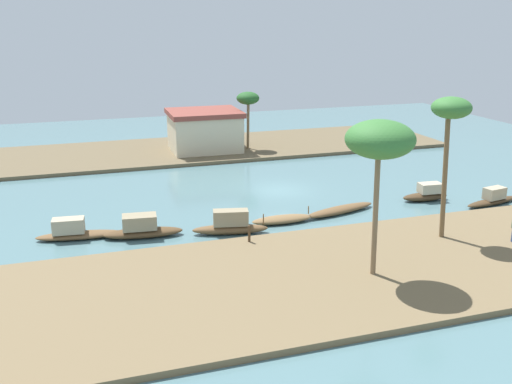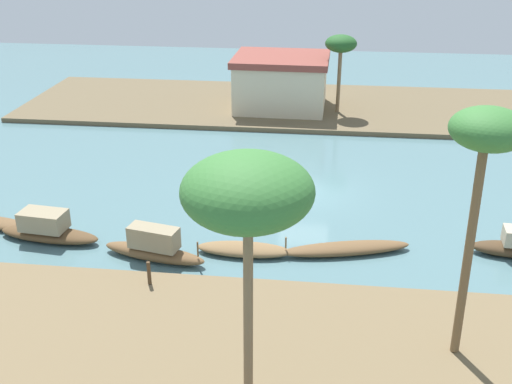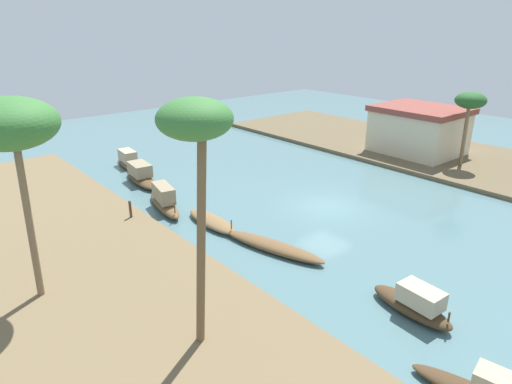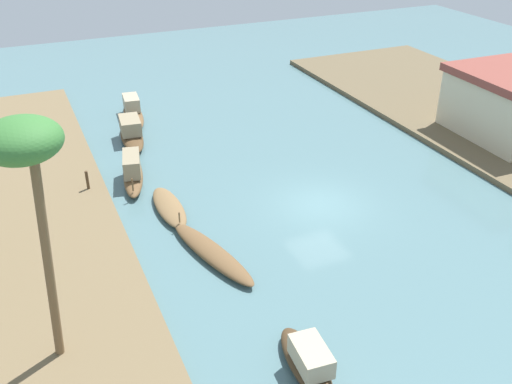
% 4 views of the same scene
% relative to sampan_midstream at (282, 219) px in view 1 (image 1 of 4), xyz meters
% --- Properties ---
extents(river_water, '(70.07, 70.07, 0.00)m').
position_rel_sampan_midstream_xyz_m(river_water, '(2.20, 6.52, -0.22)').
color(river_water, slate).
rests_on(river_water, ground).
extents(riverbank_left, '(41.12, 11.42, 0.30)m').
position_rel_sampan_midstream_xyz_m(riverbank_left, '(2.20, -7.95, -0.07)').
color(riverbank_left, brown).
rests_on(riverbank_left, ground).
extents(riverbank_right, '(41.12, 11.42, 0.30)m').
position_rel_sampan_midstream_xyz_m(riverbank_right, '(2.20, 21.00, -0.07)').
color(riverbank_right, brown).
rests_on(riverbank_right, ground).
extents(sampan_midstream, '(3.86, 1.16, 0.90)m').
position_rel_sampan_midstream_xyz_m(sampan_midstream, '(0.00, 0.00, 0.00)').
color(sampan_midstream, brown).
rests_on(sampan_midstream, river_water).
extents(sampan_open_hull, '(4.48, 1.84, 1.43)m').
position_rel_sampan_midstream_xyz_m(sampan_open_hull, '(-3.51, -0.82, 0.33)').
color(sampan_open_hull, brown).
rests_on(sampan_open_hull, river_water).
extents(sampan_near_left_bank, '(4.84, 1.57, 1.23)m').
position_rel_sampan_midstream_xyz_m(sampan_near_left_bank, '(-12.04, 1.13, 0.21)').
color(sampan_near_left_bank, brown).
rests_on(sampan_near_left_bank, river_water).
extents(sampan_with_red_awning, '(4.55, 1.65, 1.33)m').
position_rel_sampan_midstream_xyz_m(sampan_with_red_awning, '(-8.42, 0.22, 0.28)').
color(sampan_with_red_awning, brown).
rests_on(sampan_with_red_awning, river_water).
extents(sampan_downstream_large, '(3.30, 1.30, 1.21)m').
position_rel_sampan_midstream_xyz_m(sampan_downstream_large, '(10.92, 1.18, 0.25)').
color(sampan_downstream_large, '#47331E').
rests_on(sampan_downstream_large, river_water).
extents(sampan_upstream_small, '(5.43, 2.28, 0.44)m').
position_rel_sampan_midstream_xyz_m(sampan_upstream_small, '(4.11, 0.55, -0.00)').
color(sampan_upstream_small, brown).
rests_on(sampan_upstream_small, river_water).
extents(sampan_with_tall_canopy, '(4.63, 1.65, 1.15)m').
position_rel_sampan_midstream_xyz_m(sampan_with_tall_canopy, '(14.66, -0.92, 0.18)').
color(sampan_with_tall_canopy, '#47331E').
rests_on(sampan_with_tall_canopy, river_water).
extents(mooring_post, '(0.14, 0.14, 0.92)m').
position_rel_sampan_midstream_xyz_m(mooring_post, '(-3.07, -3.04, 0.54)').
color(mooring_post, '#4C3823').
rests_on(mooring_post, riverbank_left).
extents(palm_tree_left_near, '(3.16, 3.16, 7.37)m').
position_rel_sampan_midstream_xyz_m(palm_tree_left_near, '(1.31, -8.69, 6.50)').
color(palm_tree_left_near, '#7F6647').
rests_on(palm_tree_left_near, riverbank_left).
extents(palm_tree_left_far, '(2.11, 2.11, 7.73)m').
position_rel_sampan_midstream_xyz_m(palm_tree_left_far, '(7.35, -5.41, 6.91)').
color(palm_tree_left_far, brown).
rests_on(palm_tree_left_far, riverbank_left).
extents(palm_tree_right_tall, '(2.07, 2.07, 5.22)m').
position_rel_sampan_midstream_xyz_m(palm_tree_right_tall, '(3.81, 19.26, 4.59)').
color(palm_tree_right_tall, '#7F6647').
rests_on(palm_tree_right_tall, riverbank_right).
extents(riverside_building, '(6.53, 5.67, 3.60)m').
position_rel_sampan_midstream_xyz_m(riverside_building, '(-0.12, 19.96, 1.90)').
color(riverside_building, beige).
rests_on(riverside_building, riverbank_right).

